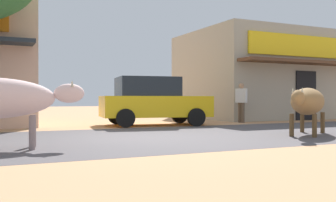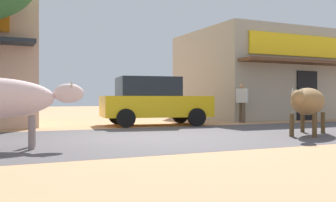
% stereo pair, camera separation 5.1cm
% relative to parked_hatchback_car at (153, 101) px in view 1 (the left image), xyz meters
% --- Properties ---
extents(ground, '(80.00, 80.00, 0.00)m').
position_rel_parked_hatchback_car_xyz_m(ground, '(-2.01, -3.83, -0.84)').
color(ground, tan).
extents(asphalt_road, '(72.00, 5.74, 0.00)m').
position_rel_parked_hatchback_car_xyz_m(asphalt_road, '(-2.01, -3.83, -0.84)').
color(asphalt_road, '#4F494C').
rests_on(asphalt_road, ground).
extents(storefront_right_club, '(6.40, 6.52, 4.05)m').
position_rel_parked_hatchback_car_xyz_m(storefront_right_club, '(6.78, 3.11, 1.19)').
color(storefront_right_club, '#A79E8A').
rests_on(storefront_right_club, ground).
extents(parked_hatchback_car, '(3.86, 2.37, 1.64)m').
position_rel_parked_hatchback_car_xyz_m(parked_hatchback_car, '(0.00, 0.00, 0.00)').
color(parked_hatchback_car, gold).
rests_on(parked_hatchback_car, ground).
extents(cow_far_dark, '(2.46, 1.99, 1.18)m').
position_rel_parked_hatchback_car_xyz_m(cow_far_dark, '(2.14, -4.96, -0.01)').
color(cow_far_dark, olive).
rests_on(cow_far_dark, ground).
extents(pedestrian_by_shop, '(0.45, 0.61, 1.51)m').
position_rel_parked_hatchback_car_xyz_m(pedestrian_by_shop, '(3.64, -0.06, 0.04)').
color(pedestrian_by_shop, brown).
rests_on(pedestrian_by_shop, ground).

